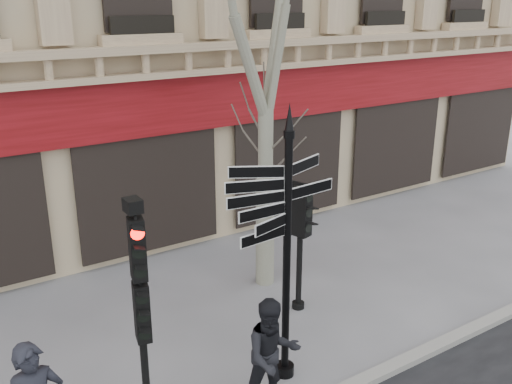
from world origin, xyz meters
TOP-DOWN VIEW (x-y plane):
  - ground at (0.00, 0.00)m, footprint 80.00×80.00m
  - fingerpost at (-0.02, -0.49)m, footprint 2.05×2.05m
  - traffic_signal_main at (-2.33, -0.27)m, footprint 0.43×0.35m
  - traffic_signal_secondary at (1.45, 1.08)m, footprint 0.50×0.41m
  - pedestrian_b at (-0.64, -1.01)m, footprint 1.01×0.86m

SIDE VIEW (x-z plane):
  - ground at x=0.00m, z-range 0.00..0.00m
  - pedestrian_b at x=-0.64m, z-range 0.00..1.81m
  - traffic_signal_secondary at x=1.45m, z-range 0.51..3.09m
  - traffic_signal_main at x=-2.33m, z-range 0.46..3.91m
  - fingerpost at x=-0.02m, z-range 0.77..5.27m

